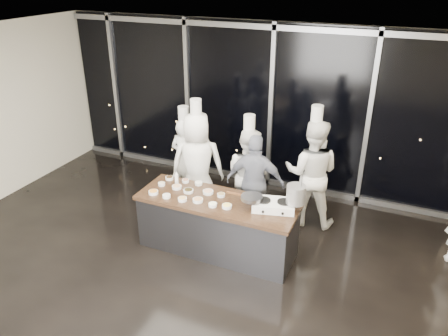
# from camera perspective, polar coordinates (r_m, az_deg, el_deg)

# --- Properties ---
(ground) EXTENTS (9.00, 9.00, 0.00)m
(ground) POSITION_cam_1_polar(r_m,az_deg,el_deg) (6.44, -4.28, -14.79)
(ground) COLOR black
(ground) RESTS_ON ground
(room_shell) EXTENTS (9.02, 7.02, 3.21)m
(room_shell) POSITION_cam_1_polar(r_m,az_deg,el_deg) (5.21, -3.35, 3.90)
(room_shell) COLOR beige
(room_shell) RESTS_ON ground
(window_wall) EXTENTS (8.90, 0.11, 3.20)m
(window_wall) POSITION_cam_1_polar(r_m,az_deg,el_deg) (8.49, 6.23, 7.74)
(window_wall) COLOR black
(window_wall) RESTS_ON ground
(demo_counter) EXTENTS (2.46, 0.86, 0.90)m
(demo_counter) POSITION_cam_1_polar(r_m,az_deg,el_deg) (6.82, -0.87, -7.43)
(demo_counter) COLOR #3C3C41
(demo_counter) RESTS_ON ground
(stove) EXTENTS (0.67, 0.50, 0.14)m
(stove) POSITION_cam_1_polar(r_m,az_deg,el_deg) (6.37, 6.50, -4.82)
(stove) COLOR white
(stove) RESTS_ON demo_counter
(frying_pan) EXTENTS (0.58, 0.39, 0.05)m
(frying_pan) POSITION_cam_1_polar(r_m,az_deg,el_deg) (6.32, 3.57, -3.86)
(frying_pan) COLOR slate
(frying_pan) RESTS_ON stove
(stock_pot) EXTENTS (0.33, 0.33, 0.27)m
(stock_pot) POSITION_cam_1_polar(r_m,az_deg,el_deg) (6.25, 9.38, -3.42)
(stock_pot) COLOR #B2B3B5
(stock_pot) RESTS_ON stove
(prep_bowls) EXTENTS (1.37, 0.70, 0.05)m
(prep_bowls) POSITION_cam_1_polar(r_m,az_deg,el_deg) (6.76, -4.55, -3.18)
(prep_bowls) COLOR silver
(prep_bowls) RESTS_ON demo_counter
(squeeze_bottle) EXTENTS (0.06, 0.06, 0.21)m
(squeeze_bottle) POSITION_cam_1_polar(r_m,az_deg,el_deg) (7.06, -6.22, -1.27)
(squeeze_bottle) COLOR white
(squeeze_bottle) RESTS_ON demo_counter
(chef_far_left) EXTENTS (0.63, 0.45, 1.85)m
(chef_far_left) POSITION_cam_1_polar(r_m,az_deg,el_deg) (8.10, -5.08, 1.12)
(chef_far_left) COLOR white
(chef_far_left) RESTS_ON ground
(chef_left) EXTENTS (1.09, 0.93, 2.12)m
(chef_left) POSITION_cam_1_polar(r_m,az_deg,el_deg) (7.61, -3.49, 0.50)
(chef_left) COLOR white
(chef_left) RESTS_ON ground
(chef_center) EXTENTS (0.97, 0.85, 1.89)m
(chef_center) POSITION_cam_1_polar(r_m,az_deg,el_deg) (7.54, 3.16, -0.67)
(chef_center) COLOR white
(chef_center) RESTS_ON ground
(guest) EXTENTS (1.02, 0.53, 1.67)m
(guest) POSITION_cam_1_polar(r_m,az_deg,el_deg) (7.25, 4.11, -1.91)
(guest) COLOR #161E3D
(guest) RESTS_ON ground
(chef_right) EXTENTS (0.98, 0.80, 2.12)m
(chef_right) POSITION_cam_1_polar(r_m,az_deg,el_deg) (7.45, 11.35, -0.59)
(chef_right) COLOR white
(chef_right) RESTS_ON ground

